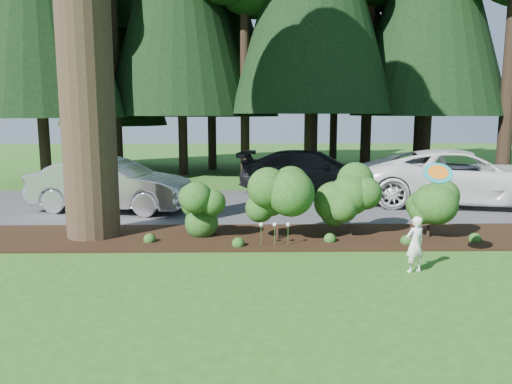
{
  "coord_description": "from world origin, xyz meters",
  "views": [
    {
      "loc": [
        -0.9,
        -8.38,
        2.98
      ],
      "look_at": [
        -0.72,
        2.1,
        1.3
      ],
      "focal_mm": 35.0,
      "sensor_mm": 36.0,
      "label": 1
    }
  ],
  "objects": [
    {
      "name": "frisbee",
      "position": [
        2.62,
        0.7,
        1.87
      ],
      "size": [
        0.56,
        0.43,
        0.4
      ],
      "color": "teal",
      "rests_on": "ground"
    },
    {
      "name": "ground",
      "position": [
        0.0,
        0.0,
        0.0
      ],
      "size": [
        80.0,
        80.0,
        0.0
      ],
      "primitive_type": "plane",
      "color": "#265518",
      "rests_on": "ground"
    },
    {
      "name": "driveway",
      "position": [
        0.0,
        7.5,
        0.01
      ],
      "size": [
        22.0,
        6.0,
        0.03
      ],
      "primitive_type": "cube",
      "color": "#38383A",
      "rests_on": "ground"
    },
    {
      "name": "lily_cluster",
      "position": [
        -0.3,
        2.4,
        0.5
      ],
      "size": [
        0.69,
        0.09,
        0.57
      ],
      "color": "#1C3F13",
      "rests_on": "ground"
    },
    {
      "name": "child",
      "position": [
        2.23,
        0.62,
        0.54
      ],
      "size": [
        0.46,
        0.38,
        1.07
      ],
      "primitive_type": "imported",
      "rotation": [
        0.0,
        0.0,
        3.51
      ],
      "color": "white",
      "rests_on": "ground"
    },
    {
      "name": "shrub_row",
      "position": [
        0.77,
        3.14,
        0.81
      ],
      "size": [
        6.53,
        1.6,
        1.61
      ],
      "color": "#1C3F13",
      "rests_on": "ground"
    },
    {
      "name": "mulch_bed",
      "position": [
        0.0,
        3.25,
        0.03
      ],
      "size": [
        16.0,
        2.5,
        0.05
      ],
      "primitive_type": "cube",
      "color": "black",
      "rests_on": "ground"
    },
    {
      "name": "car_white_suv",
      "position": [
        5.97,
        7.42,
        0.91
      ],
      "size": [
        6.8,
        4.12,
        1.76
      ],
      "primitive_type": "imported",
      "rotation": [
        0.0,
        0.0,
        1.37
      ],
      "color": "silver",
      "rests_on": "driveway"
    },
    {
      "name": "car_dark_suv",
      "position": [
        1.5,
        9.8,
        0.81
      ],
      "size": [
        5.73,
        3.32,
        1.56
      ],
      "primitive_type": "imported",
      "rotation": [
        0.0,
        0.0,
        1.35
      ],
      "color": "black",
      "rests_on": "driveway"
    },
    {
      "name": "car_silver_wagon",
      "position": [
        -5.01,
        6.54,
        0.82
      ],
      "size": [
        5.06,
        2.58,
        1.59
      ],
      "primitive_type": "imported",
      "rotation": [
        0.0,
        0.0,
        1.38
      ],
      "color": "#AEAFB3",
      "rests_on": "driveway"
    }
  ]
}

